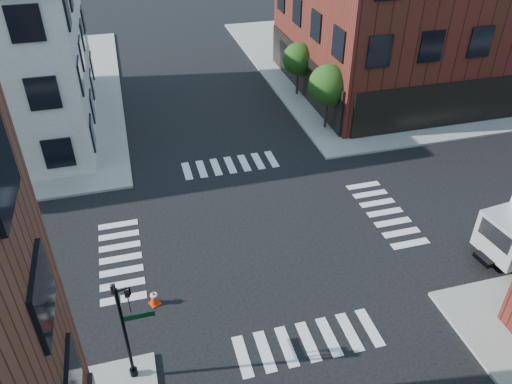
% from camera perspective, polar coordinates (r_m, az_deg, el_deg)
% --- Properties ---
extents(ground, '(120.00, 120.00, 0.00)m').
position_cam_1_polar(ground, '(25.57, 0.53, -4.83)').
color(ground, black).
rests_on(ground, ground).
extents(sidewalk_ne, '(30.00, 30.00, 0.15)m').
position_cam_1_polar(sidewalk_ne, '(50.59, 17.76, 14.38)').
color(sidewalk_ne, gray).
rests_on(sidewalk_ne, ground).
extents(building_ne, '(25.00, 16.00, 12.00)m').
position_cam_1_polar(building_ne, '(44.74, 21.93, 19.08)').
color(building_ne, '#451C11').
rests_on(building_ne, ground).
extents(tree_near, '(2.69, 2.69, 4.49)m').
position_cam_1_polar(tree_near, '(34.33, 8.38, 11.84)').
color(tree_near, black).
rests_on(tree_near, ground).
extents(tree_far, '(2.43, 2.43, 4.07)m').
position_cam_1_polar(tree_far, '(39.62, 4.96, 14.77)').
color(tree_far, black).
rests_on(tree_far, ground).
extents(signal_pole, '(1.29, 1.24, 4.60)m').
position_cam_1_polar(signal_pole, '(18.23, -14.70, -14.20)').
color(signal_pole, black).
rests_on(signal_pole, ground).
extents(traffic_cone, '(0.56, 0.56, 0.79)m').
position_cam_1_polar(traffic_cone, '(22.28, -11.58, -11.72)').
color(traffic_cone, red).
rests_on(traffic_cone, ground).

